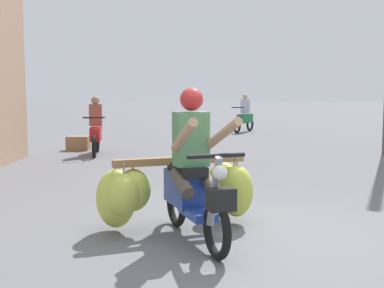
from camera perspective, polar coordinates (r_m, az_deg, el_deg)
ground_plane at (r=5.36m, az=6.89°, el=-10.76°), size 120.00×120.00×0.00m
motorbike_main_loaded at (r=5.54m, az=-1.44°, el=-4.78°), size 1.85×2.01×1.58m
motorbike_distant_ahead_left at (r=18.60m, az=5.77°, el=3.11°), size 0.94×1.43×1.40m
motorbike_distant_ahead_right at (r=12.30m, az=-11.05°, el=1.46°), size 0.50×1.62×1.40m
produce_crate at (r=13.32m, az=-12.97°, el=0.09°), size 0.56×0.40×0.36m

